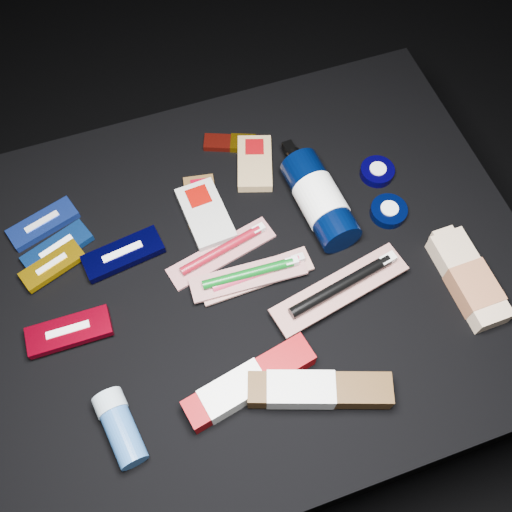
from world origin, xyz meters
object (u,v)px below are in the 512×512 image
object	(u,v)px
toothpaste_carton_red	(244,386)
deodorant_stick	(120,427)
bodywash_bottle	(469,281)
lotion_bottle	(320,200)

from	to	relation	value
toothpaste_carton_red	deodorant_stick	bearing A→B (deg)	168.00
toothpaste_carton_red	bodywash_bottle	bearing A→B (deg)	-5.41
deodorant_stick	toothpaste_carton_red	xyz separation A→B (m)	(0.19, -0.00, -0.00)
lotion_bottle	bodywash_bottle	size ratio (longest dim) A/B	1.27
lotion_bottle	deodorant_stick	xyz separation A→B (m)	(-0.42, -0.26, -0.01)
lotion_bottle	deodorant_stick	distance (m)	0.50
lotion_bottle	deodorant_stick	bearing A→B (deg)	-152.23
lotion_bottle	toothpaste_carton_red	distance (m)	0.35
bodywash_bottle	toothpaste_carton_red	distance (m)	0.42
lotion_bottle	deodorant_stick	size ratio (longest dim) A/B	1.99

